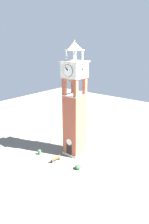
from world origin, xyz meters
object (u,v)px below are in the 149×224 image
object	(u,v)px
clock_tower	(74,110)
park_bench	(56,159)
trash_bin	(40,152)
lamp_post	(50,132)

from	to	relation	value
clock_tower	park_bench	bearing A→B (deg)	-98.15
park_bench	trash_bin	bearing A→B (deg)	-178.24
park_bench	lamp_post	world-z (taller)	lamp_post
lamp_post	trash_bin	xyz separation A→B (m)	(1.56, -4.07, -1.99)
lamp_post	trash_bin	world-z (taller)	lamp_post
park_bench	trash_bin	distance (m)	3.62
clock_tower	trash_bin	bearing A→B (deg)	-135.35
clock_tower	lamp_post	bearing A→B (deg)	-179.34
clock_tower	trash_bin	distance (m)	9.36
clock_tower	trash_bin	size ratio (longest dim) A/B	22.83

